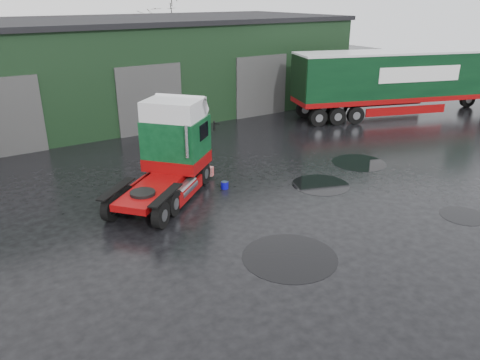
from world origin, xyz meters
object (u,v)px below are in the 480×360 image
warehouse (114,67)px  tree_back_b (161,41)px  lorry_right (389,84)px  wash_bucket (225,185)px  hero_tractor (159,155)px

warehouse → tree_back_b: (8.00, 10.00, 0.59)m
lorry_right → tree_back_b: tree_back_b is taller
wash_bucket → hero_tractor: bearing=173.5°
wash_bucket → lorry_right: bearing=17.0°
warehouse → hero_tractor: warehouse is taller
tree_back_b → wash_bucket: bearing=-109.0°
wash_bucket → tree_back_b: size_ratio=0.04×
hero_tractor → lorry_right: bearing=63.0°
tree_back_b → lorry_right: bearing=-71.9°
hero_tractor → tree_back_b: size_ratio=0.82×
hero_tractor → tree_back_b: tree_back_b is taller
warehouse → tree_back_b: bearing=51.3°
lorry_right → hero_tractor: bearing=-57.6°
hero_tractor → tree_back_b: (11.67, 25.50, 1.83)m
lorry_right → wash_bucket: bearing=-54.2°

